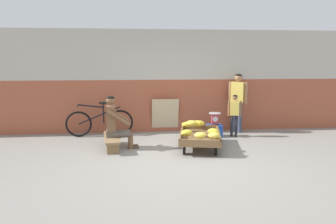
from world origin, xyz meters
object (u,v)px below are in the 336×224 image
object	(u,v)px
low_bench	(112,140)
customer_adult	(238,96)
bicycle_near_left	(100,122)
sign_board	(165,115)
banana_cart	(200,137)
weighing_scale	(215,119)
plastic_crate	(214,130)
customer_child	(235,111)
vendor_seated	(115,123)

from	to	relation	value
low_bench	customer_adult	distance (m)	3.47
bicycle_near_left	sign_board	bearing A→B (deg)	9.03
banana_cart	low_bench	distance (m)	1.90
customer_adult	weighing_scale	bearing A→B (deg)	-150.10
plastic_crate	weighing_scale	xyz separation A→B (m)	(0.00, -0.00, 0.30)
customer_adult	customer_child	world-z (taller)	customer_adult
banana_cart	customer_adult	size ratio (longest dim) A/B	1.03
sign_board	vendor_seated	bearing A→B (deg)	-129.33
customer_adult	customer_child	distance (m)	0.60
bicycle_near_left	plastic_crate	bearing A→B (deg)	-7.23
customer_child	bicycle_near_left	bearing A→B (deg)	172.70
customer_adult	customer_child	xyz separation A→B (m)	(-0.22, -0.46, -0.31)
vendor_seated	plastic_crate	size ratio (longest dim) A/B	3.17
banana_cart	vendor_seated	world-z (taller)	vendor_seated
plastic_crate	customer_child	bearing A→B (deg)	-7.70
low_bench	bicycle_near_left	world-z (taller)	bicycle_near_left
banana_cart	customer_child	size ratio (longest dim) A/B	1.51
customer_adult	plastic_crate	bearing A→B (deg)	-150.17
bicycle_near_left	customer_child	bearing A→B (deg)	-7.30
weighing_scale	sign_board	distance (m)	1.33
bicycle_near_left	sign_board	size ratio (longest dim) A/B	1.87
weighing_scale	sign_board	xyz separation A→B (m)	(-1.17, 0.63, -0.01)
customer_child	weighing_scale	bearing A→B (deg)	172.43
plastic_crate	bicycle_near_left	xyz separation A→B (m)	(-2.84, 0.36, 0.20)
banana_cart	low_bench	size ratio (longest dim) A/B	1.40
plastic_crate	customer_adult	xyz separation A→B (m)	(0.70, 0.40, 0.80)
sign_board	plastic_crate	bearing A→B (deg)	-28.15
vendor_seated	customer_adult	bearing A→B (deg)	21.98
plastic_crate	weighing_scale	bearing A→B (deg)	-90.00
vendor_seated	customer_child	world-z (taller)	vendor_seated
banana_cart	vendor_seated	bearing A→B (deg)	175.49
vendor_seated	sign_board	size ratio (longest dim) A/B	1.29
plastic_crate	sign_board	world-z (taller)	sign_board
vendor_seated	bicycle_near_left	size ratio (longest dim) A/B	0.69
vendor_seated	plastic_crate	bearing A→B (deg)	19.49
sign_board	customer_adult	size ratio (longest dim) A/B	0.58
weighing_scale	customer_child	size ratio (longest dim) A/B	0.29
banana_cart	low_bench	world-z (taller)	banana_cart
weighing_scale	bicycle_near_left	world-z (taller)	bicycle_near_left
low_bench	sign_board	world-z (taller)	sign_board
weighing_scale	sign_board	world-z (taller)	sign_board
low_bench	plastic_crate	xyz separation A→B (m)	(2.46, 0.85, -0.05)
weighing_scale	customer_adult	world-z (taller)	customer_adult
vendor_seated	plastic_crate	distance (m)	2.55
vendor_seated	customer_adult	size ratio (longest dim) A/B	0.75
banana_cart	weighing_scale	xyz separation A→B (m)	(0.57, 0.98, 0.21)
low_bench	customer_child	size ratio (longest dim) A/B	1.08
weighing_scale	customer_adult	bearing A→B (deg)	29.90
vendor_seated	customer_child	distance (m)	2.95
banana_cart	bicycle_near_left	xyz separation A→B (m)	(-2.27, 1.34, 0.11)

